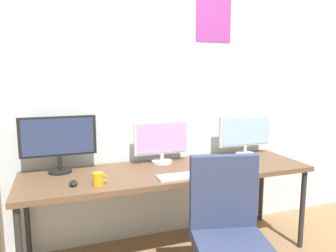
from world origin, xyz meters
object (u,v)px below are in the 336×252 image
object	(u,v)px
monitor_left	(58,140)
desk	(170,175)
monitor_center	(162,141)
monitor_right	(245,133)
computer_mouse	(73,183)
coffee_mug	(98,179)
office_chair	(228,252)
keyboard_main	(181,176)

from	to	relation	value
monitor_left	desk	bearing A→B (deg)	-14.08
desk	monitor_center	distance (m)	0.33
monitor_center	monitor_right	bearing A→B (deg)	0.00
desk	monitor_right	bearing A→B (deg)	14.08
monitor_center	computer_mouse	bearing A→B (deg)	-155.29
monitor_center	coffee_mug	distance (m)	0.74
monitor_center	computer_mouse	distance (m)	0.86
monitor_center	computer_mouse	xyz separation A→B (m)	(-0.77, -0.35, -0.18)
desk	computer_mouse	bearing A→B (deg)	-169.63
monitor_left	coffee_mug	distance (m)	0.52
office_chair	monitor_left	size ratio (longest dim) A/B	1.72
monitor_center	monitor_right	distance (m)	0.85
desk	computer_mouse	world-z (taller)	computer_mouse
computer_mouse	desk	bearing A→B (deg)	10.37
office_chair	monitor_center	distance (m)	1.10
monitor_center	computer_mouse	world-z (taller)	monitor_center
monitor_left	monitor_center	bearing A→B (deg)	-0.00
office_chair	monitor_right	bearing A→B (deg)	52.55
coffee_mug	monitor_center	bearing A→B (deg)	33.92
monitor_center	computer_mouse	size ratio (longest dim) A/B	5.10
office_chair	monitor_right	size ratio (longest dim) A/B	1.78
office_chair	monitor_center	bearing A→B (deg)	97.03
office_chair	monitor_left	world-z (taller)	monitor_left
monitor_left	monitor_right	size ratio (longest dim) A/B	1.03
monitor_left	keyboard_main	distance (m)	0.99
monitor_center	coffee_mug	size ratio (longest dim) A/B	4.62
monitor_left	coffee_mug	bearing A→B (deg)	-58.62
coffee_mug	desk	bearing A→B (deg)	17.68
keyboard_main	monitor_center	bearing A→B (deg)	90.00
desk	monitor_right	world-z (taller)	monitor_right
monitor_center	keyboard_main	xyz separation A→B (m)	(0.00, -0.44, -0.19)
office_chair	keyboard_main	size ratio (longest dim) A/B	2.79
keyboard_main	coffee_mug	size ratio (longest dim) A/B	3.35
desk	computer_mouse	xyz separation A→B (m)	(-0.77, -0.14, 0.07)
desk	monitor_right	distance (m)	0.91
computer_mouse	coffee_mug	xyz separation A→B (m)	(0.17, -0.05, 0.03)
office_chair	coffee_mug	world-z (taller)	office_chair
keyboard_main	computer_mouse	bearing A→B (deg)	173.31
monitor_center	desk	bearing A→B (deg)	-90.00
desk	monitor_center	xyz separation A→B (m)	(0.00, 0.21, 0.25)
computer_mouse	office_chair	bearing A→B (deg)	-34.18
monitor_right	computer_mouse	world-z (taller)	monitor_right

